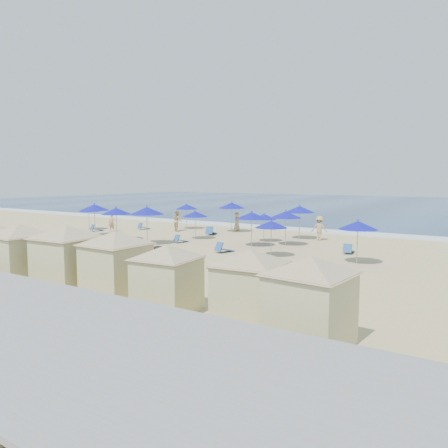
# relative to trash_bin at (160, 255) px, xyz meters

# --- Properties ---
(ground) EXTENTS (160.00, 160.00, 0.00)m
(ground) POSITION_rel_trash_bin_xyz_m (-1.64, 3.07, -0.43)
(ground) COLOR tan
(ground) RESTS_ON ground
(ocean) EXTENTS (160.00, 80.00, 0.06)m
(ocean) POSITION_rel_trash_bin_xyz_m (-1.64, 58.07, -0.40)
(ocean) COLOR navy
(ocean) RESTS_ON ground
(surf_line) EXTENTS (160.00, 2.50, 0.08)m
(surf_line) POSITION_rel_trash_bin_xyz_m (-1.64, 18.57, -0.39)
(surf_line) COLOR white
(surf_line) RESTS_ON ground
(trash_bin) EXTENTS (1.00, 1.00, 0.87)m
(trash_bin) POSITION_rel_trash_bin_xyz_m (0.00, 0.00, 0.00)
(trash_bin) COLOR black
(trash_bin) RESTS_ON ground
(cabana_0) EXTENTS (4.11, 4.11, 2.58)m
(cabana_0) POSITION_rel_trash_bin_xyz_m (-4.88, -6.11, 1.04)
(cabana_0) COLOR beige
(cabana_0) RESTS_ON ground
(cabana_1) EXTENTS (4.60, 4.60, 2.89)m
(cabana_1) POSITION_rel_trash_bin_xyz_m (-2.15, -6.78, 1.22)
(cabana_1) COLOR beige
(cabana_1) RESTS_ON ground
(cabana_2) EXTENTS (4.71, 4.71, 2.96)m
(cabana_2) POSITION_rel_trash_bin_xyz_m (0.51, -6.38, 1.26)
(cabana_2) COLOR beige
(cabana_2) RESTS_ON ground
(cabana_3) EXTENTS (4.54, 4.54, 2.85)m
(cabana_3) POSITION_rel_trash_bin_xyz_m (3.18, -6.15, 1.20)
(cabana_3) COLOR beige
(cabana_3) RESTS_ON ground
(cabana_4) EXTENTS (4.11, 4.11, 2.59)m
(cabana_4) POSITION_rel_trash_bin_xyz_m (6.11, -6.54, 1.05)
(cabana_4) COLOR beige
(cabana_4) RESTS_ON ground
(cabana_5) EXTENTS (4.24, 4.24, 2.67)m
(cabana_5) POSITION_rel_trash_bin_xyz_m (9.20, -6.17, 1.10)
(cabana_5) COLOR beige
(cabana_5) RESTS_ON ground
(cabana_6) EXTENTS (4.41, 4.41, 2.78)m
(cabana_6) POSITION_rel_trash_bin_xyz_m (11.43, -6.77, 1.16)
(cabana_6) COLOR beige
(cabana_6) RESTS_ON ground
(umbrella_0) EXTENTS (1.85, 1.85, 2.11)m
(umbrella_0) POSITION_rel_trash_bin_xyz_m (-15.77, 8.37, 1.40)
(umbrella_0) COLOR #A5A8AD
(umbrella_0) RESTS_ON ground
(umbrella_1) EXTENTS (2.34, 2.34, 2.67)m
(umbrella_1) POSITION_rel_trash_bin_xyz_m (-11.84, 5.67, 1.88)
(umbrella_1) COLOR #A5A8AD
(umbrella_1) RESTS_ON ground
(umbrella_2) EXTENTS (2.08, 2.08, 2.36)m
(umbrella_2) POSITION_rel_trash_bin_xyz_m (-8.68, 13.58, 1.61)
(umbrella_2) COLOR #A5A8AD
(umbrella_2) RESTS_ON ground
(umbrella_3) EXTENTS (2.23, 2.23, 2.54)m
(umbrella_3) POSITION_rel_trash_bin_xyz_m (-8.50, 4.84, 1.77)
(umbrella_3) COLOR #A5A8AD
(umbrella_3) RESTS_ON ground
(umbrella_4) EXTENTS (2.35, 2.35, 2.67)m
(umbrella_4) POSITION_rel_trash_bin_xyz_m (-3.99, 13.88, 1.88)
(umbrella_4) COLOR #A5A8AD
(umbrella_4) RESTS_ON ground
(umbrella_5) EXTENTS (1.95, 1.95, 2.22)m
(umbrella_5) POSITION_rel_trash_bin_xyz_m (-4.00, 8.61, 1.50)
(umbrella_5) COLOR #A5A8AD
(umbrella_5) RESTS_ON ground
(umbrella_6) EXTENTS (2.41, 2.41, 2.74)m
(umbrella_6) POSITION_rel_trash_bin_xyz_m (-5.22, 4.63, 1.95)
(umbrella_6) COLOR #A5A8AD
(umbrella_6) RESTS_ON ground
(umbrella_7) EXTENTS (1.87, 1.87, 2.13)m
(umbrella_7) POSITION_rel_trash_bin_xyz_m (1.06, 10.22, 1.42)
(umbrella_7) COLOR #A5A8AD
(umbrella_7) RESTS_ON ground
(umbrella_8) EXTENTS (1.96, 1.96, 2.23)m
(umbrella_8) POSITION_rel_trash_bin_xyz_m (4.28, 5.01, 1.50)
(umbrella_8) COLOR #A5A8AD
(umbrella_8) RESTS_ON ground
(umbrella_9) EXTENTS (2.32, 2.32, 2.64)m
(umbrella_9) POSITION_rel_trash_bin_xyz_m (2.66, 12.95, 1.85)
(umbrella_9) COLOR #A5A8AD
(umbrella_9) RESTS_ON ground
(umbrella_10) EXTENTS (2.18, 2.18, 2.48)m
(umbrella_10) POSITION_rel_trash_bin_xyz_m (3.16, 9.42, 1.72)
(umbrella_10) COLOR #A5A8AD
(umbrella_10) RESTS_ON ground
(umbrella_11) EXTENTS (2.14, 2.14, 2.43)m
(umbrella_11) POSITION_rel_trash_bin_xyz_m (9.17, 5.62, 1.68)
(umbrella_11) COLOR #A5A8AD
(umbrella_11) RESTS_ON ground
(umbrella_12) EXTENTS (2.16, 2.16, 2.45)m
(umbrella_12) POSITION_rel_trash_bin_xyz_m (1.41, 7.75, 1.70)
(umbrella_12) COLOR #A5A8AD
(umbrella_12) RESTS_ON ground
(beach_chair_0) EXTENTS (0.80, 1.23, 0.63)m
(beach_chair_0) POSITION_rel_trash_bin_xyz_m (-14.37, 7.87, -0.22)
(beach_chair_0) COLOR #285495
(beach_chair_0) RESTS_ON ground
(beach_chair_1) EXTENTS (0.73, 1.23, 0.63)m
(beach_chair_1) POSITION_rel_trash_bin_xyz_m (-11.78, 11.08, -0.21)
(beach_chair_1) COLOR #285495
(beach_chair_1) RESTS_ON ground
(beach_chair_2) EXTENTS (0.91, 1.45, 0.74)m
(beach_chair_2) POSITION_rel_trash_bin_xyz_m (-4.39, 11.27, -0.18)
(beach_chair_2) COLOR #285495
(beach_chair_2) RESTS_ON ground
(beach_chair_3) EXTENTS (0.72, 1.19, 0.61)m
(beach_chair_3) POSITION_rel_trash_bin_xyz_m (-3.82, 6.53, -0.22)
(beach_chair_3) COLOR #285495
(beach_chair_3) RESTS_ON ground
(beach_chair_4) EXTENTS (0.90, 1.37, 0.70)m
(beach_chair_4) POSITION_rel_trash_bin_xyz_m (1.09, 4.70, -0.19)
(beach_chair_4) COLOR #285495
(beach_chair_4) RESTS_ON ground
(beach_chair_5) EXTENTS (0.65, 1.24, 0.66)m
(beach_chair_5) POSITION_rel_trash_bin_xyz_m (7.81, 8.56, -0.21)
(beach_chair_5) COLOR #285495
(beach_chair_5) RESTS_ON ground
(beachgoer_0) EXTENTS (0.67, 0.54, 1.61)m
(beachgoer_0) POSITION_rel_trash_bin_xyz_m (-12.81, 8.34, 0.37)
(beachgoer_0) COLOR tan
(beachgoer_0) RESTS_ON ground
(beachgoer_1) EXTENTS (1.13, 1.07, 1.85)m
(beachgoer_1) POSITION_rel_trash_bin_xyz_m (-8.35, 11.83, 0.49)
(beachgoer_1) COLOR tan
(beachgoer_1) RESTS_ON ground
(beachgoer_2) EXTENTS (1.28, 0.88, 1.83)m
(beachgoer_2) POSITION_rel_trash_bin_xyz_m (4.22, 13.08, 0.48)
(beachgoer_2) COLOR tan
(beachgoer_2) RESTS_ON ground
(beachgoer_3) EXTENTS (0.85, 0.97, 1.66)m
(beachgoer_3) POSITION_rel_trash_bin_xyz_m (-3.95, 14.66, 0.40)
(beachgoer_3) COLOR tan
(beachgoer_3) RESTS_ON ground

